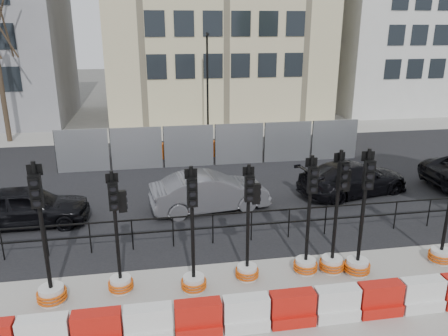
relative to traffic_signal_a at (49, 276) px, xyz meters
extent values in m
plane|color=#51514C|center=(5.45, 1.12, -0.74)|extent=(120.00, 120.00, 0.00)
cube|color=gray|center=(5.45, -1.88, -0.73)|extent=(40.00, 6.00, 0.02)
cube|color=black|center=(5.45, 8.12, -0.73)|extent=(40.00, 14.00, 0.03)
cube|color=gray|center=(5.45, 17.12, -0.73)|extent=(40.00, 4.00, 0.02)
cube|color=silver|center=(22.45, 23.12, 7.26)|extent=(12.00, 9.00, 16.00)
cylinder|color=black|center=(-1.75, 2.32, -0.24)|extent=(0.04, 0.04, 1.00)
cylinder|color=black|center=(-0.55, 2.32, -0.24)|extent=(0.04, 0.04, 1.00)
cylinder|color=black|center=(0.65, 2.32, -0.24)|extent=(0.04, 0.04, 1.00)
cylinder|color=black|center=(1.85, 2.32, -0.24)|extent=(0.04, 0.04, 1.00)
cylinder|color=black|center=(3.05, 2.32, -0.24)|extent=(0.04, 0.04, 1.00)
cylinder|color=black|center=(4.25, 2.32, -0.24)|extent=(0.04, 0.04, 1.00)
cylinder|color=black|center=(5.45, 2.32, -0.24)|extent=(0.04, 0.04, 1.00)
cylinder|color=black|center=(6.65, 2.32, -0.24)|extent=(0.04, 0.04, 1.00)
cylinder|color=black|center=(7.85, 2.32, -0.24)|extent=(0.04, 0.04, 1.00)
cylinder|color=black|center=(9.05, 2.32, -0.24)|extent=(0.04, 0.04, 1.00)
cylinder|color=black|center=(10.25, 2.32, -0.24)|extent=(0.04, 0.04, 1.00)
cylinder|color=black|center=(11.45, 2.32, -0.24)|extent=(0.04, 0.04, 1.00)
cube|color=black|center=(5.45, 2.32, 0.24)|extent=(18.00, 0.04, 0.04)
cube|color=black|center=(5.45, 2.32, -0.19)|extent=(18.00, 0.04, 0.04)
cube|color=#95989D|center=(-0.55, 10.12, 0.26)|extent=(2.30, 0.05, 2.00)
cylinder|color=black|center=(-1.70, 10.12, 0.26)|extent=(0.05, 0.05, 2.00)
cube|color=#95989D|center=(1.85, 10.12, 0.26)|extent=(2.30, 0.05, 2.00)
cylinder|color=black|center=(0.70, 10.12, 0.26)|extent=(0.05, 0.05, 2.00)
cube|color=#95989D|center=(4.25, 10.12, 0.26)|extent=(2.30, 0.05, 2.00)
cylinder|color=black|center=(3.10, 10.12, 0.26)|extent=(0.05, 0.05, 2.00)
cube|color=#95989D|center=(6.65, 10.12, 0.26)|extent=(2.30, 0.05, 2.00)
cylinder|color=black|center=(5.50, 10.12, 0.26)|extent=(0.05, 0.05, 2.00)
cube|color=#95989D|center=(9.05, 10.12, 0.26)|extent=(2.30, 0.05, 2.00)
cylinder|color=black|center=(7.90, 10.12, 0.26)|extent=(0.05, 0.05, 2.00)
cube|color=#95989D|center=(11.45, 10.12, 0.26)|extent=(2.30, 0.05, 2.00)
cylinder|color=black|center=(10.30, 10.12, 0.26)|extent=(0.05, 0.05, 2.00)
cube|color=orange|center=(1.45, 11.62, -0.34)|extent=(1.00, 0.40, 0.80)
cube|color=orange|center=(3.45, 11.62, -0.34)|extent=(1.00, 0.40, 0.80)
cube|color=orange|center=(5.45, 11.62, -0.34)|extent=(1.00, 0.40, 0.80)
cube|color=orange|center=(7.45, 11.62, -0.34)|extent=(1.00, 0.40, 0.80)
cube|color=orange|center=(9.45, 11.62, -0.34)|extent=(1.00, 0.40, 0.80)
cylinder|color=black|center=(5.95, 16.12, 2.26)|extent=(0.12, 0.12, 6.00)
cube|color=black|center=(5.95, 15.87, 5.16)|extent=(0.12, 0.50, 0.12)
cylinder|color=#473828|center=(-5.55, 16.62, 2.41)|extent=(0.28, 0.28, 6.30)
cube|color=white|center=(0.20, -1.68, -0.19)|extent=(1.00, 0.35, 0.50)
cube|color=red|center=(1.25, -1.68, -0.19)|extent=(1.00, 0.35, 0.50)
cube|color=white|center=(2.30, -1.68, -0.59)|extent=(1.00, 0.50, 0.30)
cube|color=white|center=(2.30, -1.68, -0.19)|extent=(1.00, 0.35, 0.50)
cube|color=red|center=(3.35, -1.68, -0.59)|extent=(1.00, 0.50, 0.30)
cube|color=red|center=(3.35, -1.68, -0.19)|extent=(1.00, 0.35, 0.50)
cube|color=white|center=(4.40, -1.68, -0.59)|extent=(1.00, 0.50, 0.30)
cube|color=white|center=(4.40, -1.68, -0.19)|extent=(1.00, 0.35, 0.50)
cube|color=red|center=(5.45, -1.68, -0.59)|extent=(1.00, 0.50, 0.30)
cube|color=red|center=(5.45, -1.68, -0.19)|extent=(1.00, 0.35, 0.50)
cube|color=white|center=(6.50, -1.68, -0.59)|extent=(1.00, 0.50, 0.30)
cube|color=white|center=(6.50, -1.68, -0.19)|extent=(1.00, 0.35, 0.50)
cube|color=red|center=(7.55, -1.68, -0.59)|extent=(1.00, 0.50, 0.30)
cube|color=red|center=(7.55, -1.68, -0.19)|extent=(1.00, 0.35, 0.50)
cube|color=white|center=(8.60, -1.68, -0.59)|extent=(1.00, 0.50, 0.30)
cube|color=white|center=(8.60, -1.68, -0.19)|extent=(1.00, 0.35, 0.50)
cylinder|color=white|center=(0.00, 0.02, -0.52)|extent=(0.59, 0.59, 0.43)
torus|color=#C94C0A|center=(0.00, 0.02, -0.61)|extent=(0.71, 0.71, 0.05)
torus|color=#C94C0A|center=(0.00, 0.02, -0.52)|extent=(0.71, 0.71, 0.05)
torus|color=#C94C0A|center=(0.00, 0.02, -0.44)|extent=(0.71, 0.71, 0.05)
cylinder|color=black|center=(0.00, 0.02, 1.22)|extent=(0.10, 0.10, 3.26)
cube|color=black|center=(0.01, -0.11, 2.19)|extent=(0.27, 0.18, 0.76)
cylinder|color=black|center=(0.02, -0.20, 1.95)|extent=(0.17, 0.07, 0.16)
cylinder|color=black|center=(0.02, -0.20, 2.19)|extent=(0.17, 0.07, 0.16)
cylinder|color=black|center=(0.02, -0.20, 2.43)|extent=(0.17, 0.07, 0.16)
cube|color=black|center=(-0.01, 0.08, 2.63)|extent=(0.33, 0.06, 0.26)
cylinder|color=white|center=(1.61, 0.24, -0.55)|extent=(0.52, 0.52, 0.39)
torus|color=#C94C0A|center=(1.61, 0.24, -0.62)|extent=(0.63, 0.63, 0.05)
torus|color=#C94C0A|center=(1.61, 0.24, -0.55)|extent=(0.63, 0.63, 0.05)
torus|color=#C94C0A|center=(1.61, 0.24, -0.47)|extent=(0.63, 0.63, 0.05)
cylinder|color=black|center=(1.61, 0.24, 1.01)|extent=(0.09, 0.09, 2.91)
cube|color=black|center=(1.62, 0.12, 1.88)|extent=(0.25, 0.16, 0.68)
cylinder|color=black|center=(1.63, 0.04, 1.67)|extent=(0.15, 0.07, 0.15)
cylinder|color=black|center=(1.63, 0.04, 1.88)|extent=(0.15, 0.07, 0.15)
cylinder|color=black|center=(1.63, 0.04, 2.09)|extent=(0.15, 0.07, 0.15)
cube|color=black|center=(1.60, 0.29, 2.27)|extent=(0.29, 0.06, 0.23)
cube|color=black|center=(1.80, 0.26, 1.69)|extent=(0.21, 0.15, 0.53)
cylinder|color=white|center=(3.42, -0.03, -0.54)|extent=(0.54, 0.54, 0.40)
torus|color=#C94C0A|center=(3.42, -0.03, -0.62)|extent=(0.65, 0.65, 0.05)
torus|color=#C94C0A|center=(3.42, -0.03, -0.54)|extent=(0.65, 0.65, 0.05)
torus|color=#C94C0A|center=(3.42, -0.03, -0.46)|extent=(0.65, 0.65, 0.05)
cylinder|color=black|center=(3.42, -0.03, 1.06)|extent=(0.09, 0.09, 3.00)
cube|color=black|center=(3.42, -0.15, 1.96)|extent=(0.24, 0.15, 0.70)
cylinder|color=black|center=(3.42, -0.23, 1.74)|extent=(0.15, 0.05, 0.15)
cylinder|color=black|center=(3.42, -0.23, 1.96)|extent=(0.15, 0.05, 0.15)
cylinder|color=black|center=(3.42, -0.23, 2.18)|extent=(0.15, 0.05, 0.15)
cube|color=black|center=(3.42, 0.03, 2.36)|extent=(0.30, 0.04, 0.24)
cylinder|color=white|center=(4.86, 0.26, -0.55)|extent=(0.52, 0.52, 0.38)
torus|color=#C94C0A|center=(4.86, 0.26, -0.63)|extent=(0.63, 0.63, 0.05)
torus|color=#C94C0A|center=(4.86, 0.26, -0.55)|extent=(0.63, 0.63, 0.05)
torus|color=#C94C0A|center=(4.86, 0.26, -0.47)|extent=(0.63, 0.63, 0.05)
cylinder|color=black|center=(4.86, 0.26, 0.99)|extent=(0.09, 0.09, 2.89)
cube|color=black|center=(4.85, 0.14, 1.86)|extent=(0.24, 0.15, 0.67)
cylinder|color=black|center=(4.85, 0.07, 1.65)|extent=(0.15, 0.06, 0.14)
cylinder|color=black|center=(4.85, 0.07, 1.86)|extent=(0.15, 0.06, 0.14)
cylinder|color=black|center=(4.85, 0.07, 2.07)|extent=(0.15, 0.06, 0.14)
cube|color=black|center=(4.86, 0.32, 2.24)|extent=(0.29, 0.04, 0.23)
cube|color=black|center=(5.05, 0.25, 1.67)|extent=(0.20, 0.13, 0.53)
cylinder|color=white|center=(6.48, 0.30, -0.54)|extent=(0.54, 0.54, 0.40)
torus|color=#C94C0A|center=(6.48, 0.30, -0.62)|extent=(0.65, 0.65, 0.05)
torus|color=#C94C0A|center=(6.48, 0.30, -0.54)|extent=(0.65, 0.65, 0.05)
torus|color=#C94C0A|center=(6.48, 0.30, -0.46)|extent=(0.65, 0.65, 0.05)
cylinder|color=black|center=(6.48, 0.30, 1.07)|extent=(0.09, 0.09, 3.02)
cube|color=black|center=(6.48, 0.18, 1.97)|extent=(0.24, 0.15, 0.70)
cylinder|color=black|center=(6.47, 0.10, 1.75)|extent=(0.15, 0.05, 0.15)
cylinder|color=black|center=(6.47, 0.10, 1.97)|extent=(0.15, 0.05, 0.15)
cylinder|color=black|center=(6.47, 0.10, 2.19)|extent=(0.15, 0.05, 0.15)
cube|color=black|center=(6.48, 0.36, 2.38)|extent=(0.30, 0.04, 0.24)
cylinder|color=white|center=(7.20, 0.23, -0.53)|extent=(0.56, 0.56, 0.42)
torus|color=#C94C0A|center=(7.20, 0.23, -0.62)|extent=(0.68, 0.68, 0.05)
torus|color=#C94C0A|center=(7.20, 0.23, -0.53)|extent=(0.68, 0.68, 0.05)
torus|color=#C94C0A|center=(7.20, 0.23, -0.45)|extent=(0.68, 0.68, 0.05)
cylinder|color=black|center=(7.20, 0.23, 1.14)|extent=(0.09, 0.09, 3.13)
cube|color=black|center=(7.23, 0.11, 2.07)|extent=(0.27, 0.19, 0.73)
cylinder|color=black|center=(7.25, 0.03, 1.84)|extent=(0.16, 0.08, 0.16)
cylinder|color=black|center=(7.25, 0.03, 2.07)|extent=(0.16, 0.08, 0.16)
cylinder|color=black|center=(7.25, 0.03, 2.30)|extent=(0.16, 0.08, 0.16)
cube|color=black|center=(7.19, 0.30, 2.49)|extent=(0.31, 0.09, 0.25)
cube|color=black|center=(7.41, 0.28, 1.86)|extent=(0.23, 0.18, 0.57)
cylinder|color=white|center=(7.82, 0.00, -0.53)|extent=(0.57, 0.57, 0.43)
torus|color=#C94C0A|center=(7.82, 0.00, -0.61)|extent=(0.69, 0.69, 0.05)
torus|color=#C94C0A|center=(7.82, 0.00, -0.53)|extent=(0.69, 0.69, 0.05)
torus|color=#C94C0A|center=(7.82, 0.00, -0.44)|extent=(0.69, 0.69, 0.05)
cylinder|color=black|center=(7.82, 0.00, 1.17)|extent=(0.10, 0.10, 3.19)
cube|color=black|center=(7.80, -0.12, 2.13)|extent=(0.28, 0.19, 0.74)
cylinder|color=black|center=(7.79, -0.21, 1.90)|extent=(0.17, 0.08, 0.16)
cylinder|color=black|center=(7.79, -0.21, 2.13)|extent=(0.17, 0.08, 0.16)
cylinder|color=black|center=(7.79, -0.21, 2.37)|extent=(0.17, 0.08, 0.16)
cube|color=black|center=(7.83, 0.06, 2.56)|extent=(0.32, 0.08, 0.26)
cylinder|color=white|center=(10.41, 0.16, -0.54)|extent=(0.55, 0.55, 0.41)
torus|color=#C94C0A|center=(10.41, 0.16, -0.62)|extent=(0.66, 0.66, 0.05)
torus|color=#C94C0A|center=(10.41, 0.16, -0.54)|extent=(0.66, 0.66, 0.05)
torus|color=#C94C0A|center=(10.41, 0.16, -0.45)|extent=(0.66, 0.66, 0.05)
imported|color=black|center=(-1.65, 4.68, -0.06)|extent=(1.65, 4.00, 1.36)
imported|color=#515257|center=(4.51, 4.93, -0.04)|extent=(2.52, 4.60, 1.40)
imported|color=black|center=(10.31, 5.55, -0.08)|extent=(3.93, 5.41, 1.32)
camera|label=1|loc=(2.57, -9.56, 5.64)|focal=35.00mm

